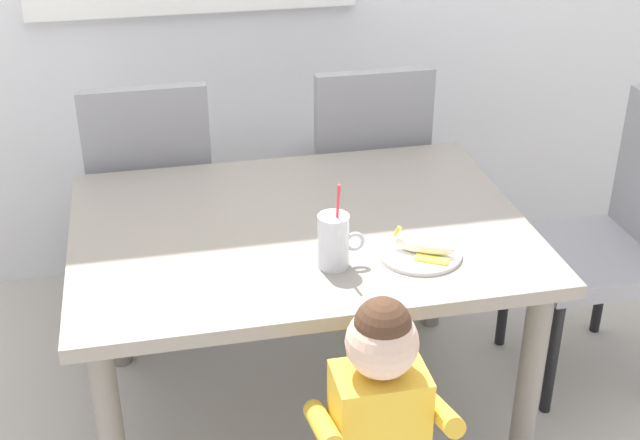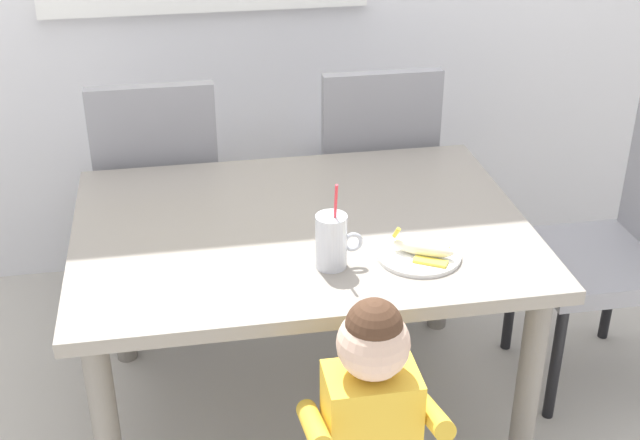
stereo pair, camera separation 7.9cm
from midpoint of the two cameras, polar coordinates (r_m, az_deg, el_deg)
The scene contains 9 objects.
ground_plane at distance 2.89m, azimuth -0.30°, elevation -12.61°, with size 24.00×24.00×0.00m, color #B7B2A8.
dining_table at distance 2.54m, azimuth -0.34°, elevation -2.09°, with size 1.31×0.97×0.70m.
dining_chair_left at distance 3.13m, azimuth -9.89°, elevation 2.19°, with size 0.44×0.44×0.96m.
dining_chair_right at distance 3.22m, azimuth 4.18°, elevation 3.30°, with size 0.44×0.44×0.96m.
dining_chair_far at distance 2.94m, azimuth 20.29°, elevation -0.99°, with size 0.44×0.44×0.96m.
toddler_standing at distance 2.09m, azimuth 4.52°, elevation -12.64°, with size 0.33×0.24×0.84m.
milk_cup at distance 2.26m, azimuth 1.79°, elevation -1.62°, with size 0.13×0.08×0.25m.
snack_plate at distance 2.35m, azimuth 7.52°, elevation -2.32°, with size 0.23×0.23×0.01m, color white.
peeled_banana at distance 2.33m, azimuth 7.87°, elevation -1.91°, with size 0.17×0.14×0.07m.
Camera 2 is at (-0.33, -2.17, 1.88)m, focal length 48.25 mm.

